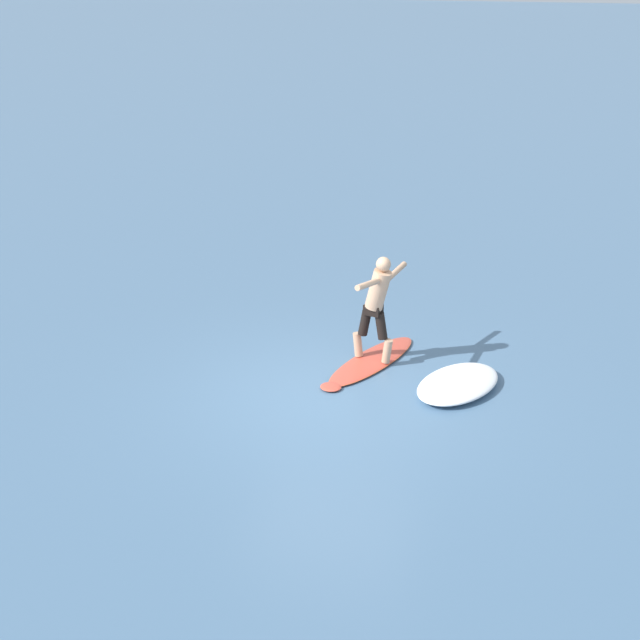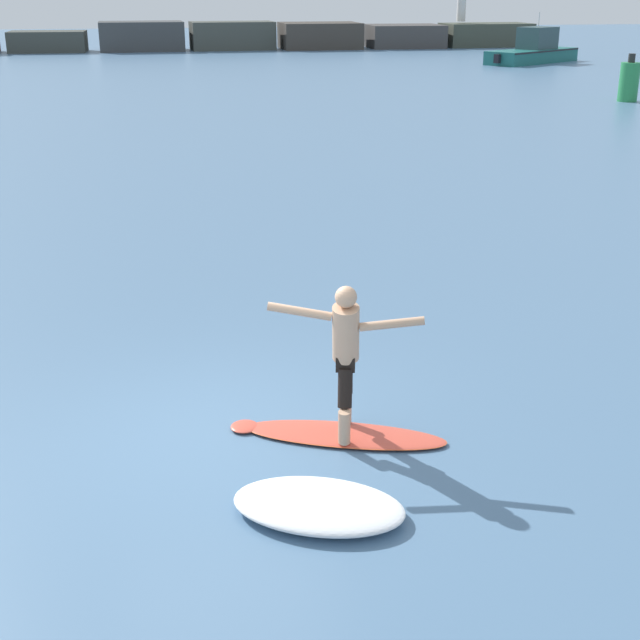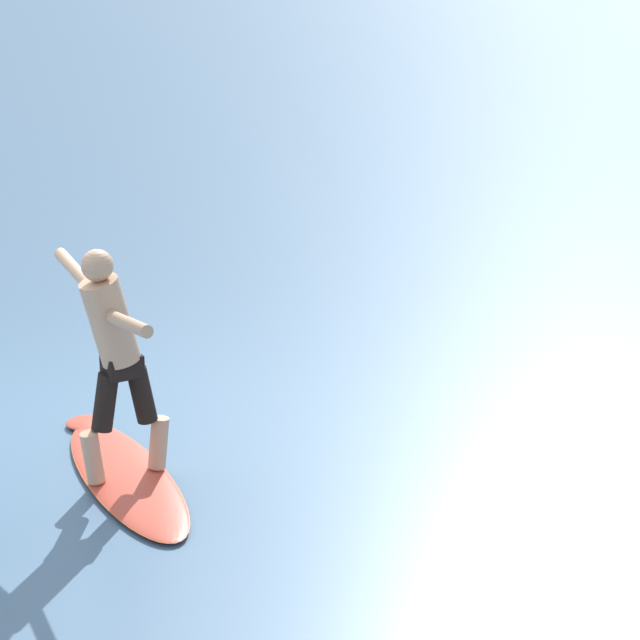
{
  "view_description": "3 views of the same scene",
  "coord_description": "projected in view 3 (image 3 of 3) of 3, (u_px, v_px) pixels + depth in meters",
  "views": [
    {
      "loc": [
        -11.16,
        -2.9,
        6.07
      ],
      "look_at": [
        0.85,
        0.39,
        0.81
      ],
      "focal_mm": 50.0,
      "sensor_mm": 36.0,
      "label": 1
    },
    {
      "loc": [
        -0.61,
        -8.72,
        4.59
      ],
      "look_at": [
        1.24,
        0.91,
        0.9
      ],
      "focal_mm": 50.0,
      "sensor_mm": 36.0,
      "label": 2
    },
    {
      "loc": [
        9.39,
        -6.29,
        4.68
      ],
      "look_at": [
        1.58,
        1.31,
        0.92
      ],
      "focal_mm": 85.0,
      "sensor_mm": 36.0,
      "label": 3
    }
  ],
  "objects": [
    {
      "name": "ground_plane",
      "position": [
        64.0,
        420.0,
        12.03
      ],
      "size": [
        200.0,
        200.0,
        0.0
      ],
      "primitive_type": "plane",
      "color": "slate"
    },
    {
      "name": "surfboard",
      "position": [
        126.0,
        476.0,
        10.97
      ],
      "size": [
        2.39,
        1.35,
        0.2
      ],
      "color": "#D94F3B",
      "rests_on": "ground"
    },
    {
      "name": "surfer",
      "position": [
        113.0,
        345.0,
        10.57
      ],
      "size": [
        1.58,
        0.73,
        1.72
      ],
      "color": "tan",
      "rests_on": "surfboard"
    }
  ]
}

